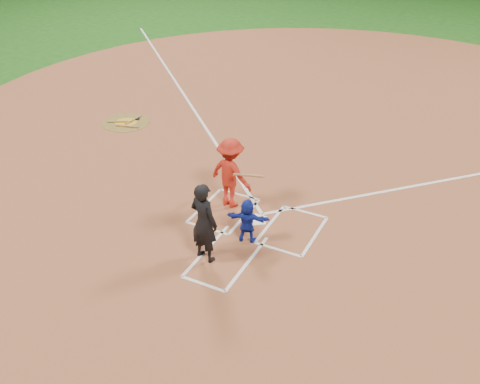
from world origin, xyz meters
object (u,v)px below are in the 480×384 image
at_px(home_plate, 257,220).
at_px(umpire, 204,222).
at_px(catcher, 247,221).
at_px(on_deck_circle, 126,122).
at_px(batter_at_plate, 231,173).

height_order(home_plate, umpire, umpire).
bearing_deg(home_plate, catcher, 99.45).
bearing_deg(on_deck_circle, catcher, -31.97).
xyz_separation_m(home_plate, batter_at_plate, (-0.96, 0.36, 0.97)).
relative_size(home_plate, on_deck_circle, 0.35).
relative_size(home_plate, batter_at_plate, 0.31).
bearing_deg(on_deck_circle, umpire, -40.17).
xyz_separation_m(home_plate, on_deck_circle, (-6.85, 3.47, -0.00)).
height_order(catcher, umpire, umpire).
height_order(umpire, batter_at_plate, umpire).
bearing_deg(umpire, catcher, -106.77).
height_order(home_plate, batter_at_plate, batter_at_plate).
bearing_deg(umpire, on_deck_circle, -28.04).
height_order(on_deck_circle, umpire, umpire).
relative_size(on_deck_circle, catcher, 1.48).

